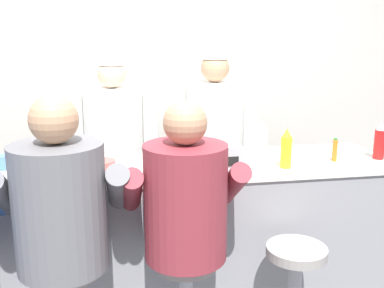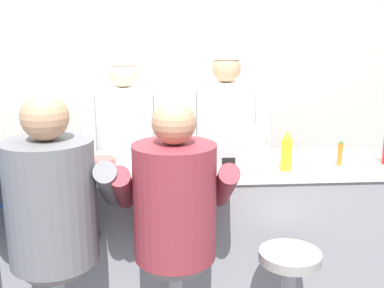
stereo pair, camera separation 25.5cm
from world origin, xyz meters
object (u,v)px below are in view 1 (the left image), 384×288
(water_pitcher_clear, at_px, (255,142))
(empty_stool_round, at_px, (294,287))
(cereal_bowl, at_px, (101,165))
(hot_sauce_bottle_orange, at_px, (335,150))
(cook_in_whites_near, at_px, (115,148))
(mustard_bottle_yellow, at_px, (286,149))
(coffee_mug_blue, at_px, (3,162))
(cook_in_whites_far, at_px, (214,142))
(diner_seated_grey, at_px, (62,213))
(diner_seated_maroon, at_px, (184,208))
(ketchup_bottle_red, at_px, (380,142))
(napkin_dispenser_chrome, at_px, (231,160))

(water_pitcher_clear, xyz_separation_m, empty_stool_round, (0.08, -0.50, -0.66))
(cereal_bowl, relative_size, empty_stool_round, 0.23)
(hot_sauce_bottle_orange, bearing_deg, cook_in_whites_near, 145.28)
(hot_sauce_bottle_orange, bearing_deg, mustard_bottle_yellow, -166.89)
(coffee_mug_blue, bearing_deg, cook_in_whites_far, 26.12)
(diner_seated_grey, bearing_deg, hot_sauce_bottle_orange, 13.79)
(empty_stool_round, distance_m, cook_in_whites_far, 1.34)
(diner_seated_grey, bearing_deg, cereal_bowl, 69.01)
(diner_seated_grey, bearing_deg, cook_in_whites_near, 78.87)
(cook_in_whites_near, bearing_deg, coffee_mug_blue, -130.52)
(hot_sauce_bottle_orange, height_order, empty_stool_round, hot_sauce_bottle_orange)
(water_pitcher_clear, distance_m, cook_in_whites_far, 0.77)
(mustard_bottle_yellow, relative_size, diner_seated_maroon, 0.16)
(hot_sauce_bottle_orange, relative_size, diner_seated_maroon, 0.09)
(water_pitcher_clear, height_order, cook_in_whites_near, cook_in_whites_near)
(diner_seated_grey, bearing_deg, cook_in_whites_far, 50.72)
(ketchup_bottle_red, xyz_separation_m, cereal_bowl, (-1.64, 0.07, -0.08))
(water_pitcher_clear, relative_size, empty_stool_round, 0.33)
(diner_seated_maroon, bearing_deg, water_pitcher_clear, 43.34)
(empty_stool_round, bearing_deg, mustard_bottle_yellow, 81.01)
(diner_seated_maroon, bearing_deg, napkin_dispenser_chrome, 41.56)
(cook_in_whites_near, bearing_deg, diner_seated_grey, -101.13)
(mustard_bottle_yellow, xyz_separation_m, coffee_mug_blue, (-1.55, 0.25, -0.07))
(water_pitcher_clear, distance_m, diner_seated_grey, 1.17)
(cereal_bowl, distance_m, empty_stool_round, 1.22)
(napkin_dispenser_chrome, relative_size, cook_in_whites_near, 0.09)
(napkin_dispenser_chrome, distance_m, diner_seated_grey, 0.91)
(ketchup_bottle_red, distance_m, cook_in_whites_far, 1.18)
(ketchup_bottle_red, bearing_deg, cook_in_whites_near, 150.60)
(diner_seated_maroon, bearing_deg, mustard_bottle_yellow, 25.64)
(water_pitcher_clear, relative_size, diner_seated_grey, 0.15)
(coffee_mug_blue, relative_size, cook_in_whites_far, 0.08)
(diner_seated_maroon, bearing_deg, empty_stool_round, -3.40)
(ketchup_bottle_red, height_order, cereal_bowl, ketchup_bottle_red)
(napkin_dispenser_chrome, height_order, cook_in_whites_near, cook_in_whites_near)
(coffee_mug_blue, distance_m, napkin_dispenser_chrome, 1.26)
(napkin_dispenser_chrome, bearing_deg, diner_seated_grey, -163.35)
(napkin_dispenser_chrome, bearing_deg, cereal_bowl, 164.19)
(mustard_bottle_yellow, relative_size, cereal_bowl, 1.43)
(hot_sauce_bottle_orange, xyz_separation_m, cook_in_whites_near, (-1.28, 0.88, -0.15))
(mustard_bottle_yellow, relative_size, coffee_mug_blue, 1.62)
(mustard_bottle_yellow, height_order, cereal_bowl, mustard_bottle_yellow)
(empty_stool_round, bearing_deg, hot_sauce_bottle_orange, 46.71)
(mustard_bottle_yellow, height_order, water_pitcher_clear, water_pitcher_clear)
(ketchup_bottle_red, xyz_separation_m, cook_in_whites_far, (-0.82, 0.83, -0.16))
(napkin_dispenser_chrome, relative_size, cook_in_whites_far, 0.08)
(napkin_dispenser_chrome, bearing_deg, cook_in_whites_far, 82.48)
(napkin_dispenser_chrome, xyz_separation_m, diner_seated_grey, (-0.86, -0.26, -0.14))
(diner_seated_grey, distance_m, cook_in_whites_far, 1.56)
(water_pitcher_clear, xyz_separation_m, diner_seated_maroon, (-0.49, -0.46, -0.20))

